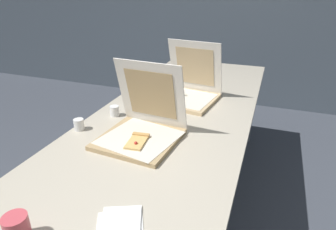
{
  "coord_description": "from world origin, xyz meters",
  "views": [
    {
      "loc": [
        0.52,
        -0.87,
        1.48
      ],
      "look_at": [
        0.02,
        0.5,
        0.82
      ],
      "focal_mm": 31.56,
      "sensor_mm": 36.0,
      "label": 1
    }
  ],
  "objects_px": {
    "table": "(175,118)",
    "cup_white_near_left": "(79,125)",
    "cup_white_far": "(162,83)",
    "cup_white_near_center": "(115,111)",
    "cup_printed_front": "(17,228)",
    "pizza_box_middle": "(188,92)",
    "cup_white_mid": "(136,101)",
    "napkin_pile": "(121,223)",
    "pizza_box_front": "(142,129)"
  },
  "relations": [
    {
      "from": "table",
      "to": "cup_white_near_left",
      "type": "relative_size",
      "value": 40.95
    },
    {
      "from": "table",
      "to": "cup_white_far",
      "type": "relative_size",
      "value": 40.95
    },
    {
      "from": "cup_white_near_center",
      "to": "cup_printed_front",
      "type": "distance_m",
      "value": 0.92
    },
    {
      "from": "pizza_box_middle",
      "to": "cup_white_far",
      "type": "height_order",
      "value": "pizza_box_middle"
    },
    {
      "from": "cup_white_mid",
      "to": "cup_printed_front",
      "type": "distance_m",
      "value": 1.1
    },
    {
      "from": "table",
      "to": "pizza_box_middle",
      "type": "distance_m",
      "value": 0.24
    },
    {
      "from": "cup_printed_front",
      "to": "cup_white_near_center",
      "type": "bearing_deg",
      "value": 101.12
    },
    {
      "from": "cup_white_far",
      "to": "table",
      "type": "bearing_deg",
      "value": -59.21
    },
    {
      "from": "cup_white_mid",
      "to": "cup_white_near_left",
      "type": "relative_size",
      "value": 1.0
    },
    {
      "from": "cup_white_near_left",
      "to": "cup_printed_front",
      "type": "height_order",
      "value": "cup_printed_front"
    },
    {
      "from": "cup_white_far",
      "to": "cup_white_near_left",
      "type": "height_order",
      "value": "same"
    },
    {
      "from": "cup_white_far",
      "to": "napkin_pile",
      "type": "xyz_separation_m",
      "value": [
        0.36,
        -1.33,
        -0.03
      ]
    },
    {
      "from": "pizza_box_middle",
      "to": "cup_printed_front",
      "type": "distance_m",
      "value": 1.31
    },
    {
      "from": "cup_printed_front",
      "to": "napkin_pile",
      "type": "bearing_deg",
      "value": 31.42
    },
    {
      "from": "cup_white_far",
      "to": "cup_white_near_center",
      "type": "height_order",
      "value": "same"
    },
    {
      "from": "cup_white_near_left",
      "to": "napkin_pile",
      "type": "height_order",
      "value": "cup_white_near_left"
    },
    {
      "from": "pizza_box_front",
      "to": "cup_printed_front",
      "type": "distance_m",
      "value": 0.71
    },
    {
      "from": "cup_white_mid",
      "to": "cup_white_near_center",
      "type": "bearing_deg",
      "value": -104.93
    },
    {
      "from": "cup_white_near_left",
      "to": "napkin_pile",
      "type": "bearing_deg",
      "value": -44.76
    },
    {
      "from": "cup_white_near_center",
      "to": "cup_white_near_left",
      "type": "bearing_deg",
      "value": -111.72
    },
    {
      "from": "cup_white_far",
      "to": "napkin_pile",
      "type": "relative_size",
      "value": 0.29
    },
    {
      "from": "cup_white_near_left",
      "to": "pizza_box_middle",
      "type": "bearing_deg",
      "value": 55.93
    },
    {
      "from": "cup_white_far",
      "to": "pizza_box_front",
      "type": "bearing_deg",
      "value": -76.31
    },
    {
      "from": "pizza_box_front",
      "to": "cup_white_near_center",
      "type": "distance_m",
      "value": 0.33
    },
    {
      "from": "cup_white_mid",
      "to": "cup_white_far",
      "type": "bearing_deg",
      "value": 86.35
    },
    {
      "from": "pizza_box_middle",
      "to": "napkin_pile",
      "type": "height_order",
      "value": "pizza_box_middle"
    },
    {
      "from": "cup_white_near_center",
      "to": "napkin_pile",
      "type": "distance_m",
      "value": 0.87
    },
    {
      "from": "table",
      "to": "cup_white_mid",
      "type": "height_order",
      "value": "cup_white_mid"
    },
    {
      "from": "pizza_box_middle",
      "to": "cup_white_near_center",
      "type": "xyz_separation_m",
      "value": [
        -0.33,
        -0.4,
        -0.02
      ]
    },
    {
      "from": "table",
      "to": "cup_white_far",
      "type": "xyz_separation_m",
      "value": [
        -0.24,
        0.4,
        0.07
      ]
    },
    {
      "from": "pizza_box_middle",
      "to": "napkin_pile",
      "type": "bearing_deg",
      "value": -76.88
    },
    {
      "from": "pizza_box_front",
      "to": "cup_white_mid",
      "type": "height_order",
      "value": "pizza_box_front"
    },
    {
      "from": "napkin_pile",
      "to": "pizza_box_front",
      "type": "bearing_deg",
      "value": 107.69
    },
    {
      "from": "pizza_box_front",
      "to": "cup_printed_front",
      "type": "height_order",
      "value": "pizza_box_front"
    },
    {
      "from": "napkin_pile",
      "to": "pizza_box_middle",
      "type": "bearing_deg",
      "value": 95.49
    },
    {
      "from": "cup_white_mid",
      "to": "cup_white_near_left",
      "type": "height_order",
      "value": "same"
    },
    {
      "from": "cup_white_far",
      "to": "napkin_pile",
      "type": "bearing_deg",
      "value": -74.64
    },
    {
      "from": "cup_white_mid",
      "to": "pizza_box_front",
      "type": "bearing_deg",
      "value": -60.49
    },
    {
      "from": "pizza_box_middle",
      "to": "cup_white_near_center",
      "type": "height_order",
      "value": "pizza_box_middle"
    },
    {
      "from": "cup_white_mid",
      "to": "cup_printed_front",
      "type": "relative_size",
      "value": 0.69
    },
    {
      "from": "pizza_box_front",
      "to": "napkin_pile",
      "type": "relative_size",
      "value": 1.87
    },
    {
      "from": "cup_white_mid",
      "to": "napkin_pile",
      "type": "relative_size",
      "value": 0.29
    },
    {
      "from": "table",
      "to": "cup_white_near_left",
      "type": "height_order",
      "value": "cup_white_near_left"
    },
    {
      "from": "pizza_box_middle",
      "to": "cup_white_mid",
      "type": "xyz_separation_m",
      "value": [
        -0.28,
        -0.21,
        -0.02
      ]
    },
    {
      "from": "pizza_box_front",
      "to": "napkin_pile",
      "type": "bearing_deg",
      "value": -67.66
    },
    {
      "from": "cup_white_near_center",
      "to": "napkin_pile",
      "type": "xyz_separation_m",
      "value": [
        0.44,
        -0.75,
        -0.03
      ]
    },
    {
      "from": "table",
      "to": "pizza_box_front",
      "type": "height_order",
      "value": "pizza_box_front"
    },
    {
      "from": "cup_white_far",
      "to": "cup_white_near_left",
      "type": "relative_size",
      "value": 1.0
    },
    {
      "from": "pizza_box_front",
      "to": "cup_white_near_left",
      "type": "xyz_separation_m",
      "value": [
        -0.35,
        -0.03,
        -0.02
      ]
    },
    {
      "from": "table",
      "to": "cup_white_near_left",
      "type": "bearing_deg",
      "value": -135.14
    }
  ]
}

